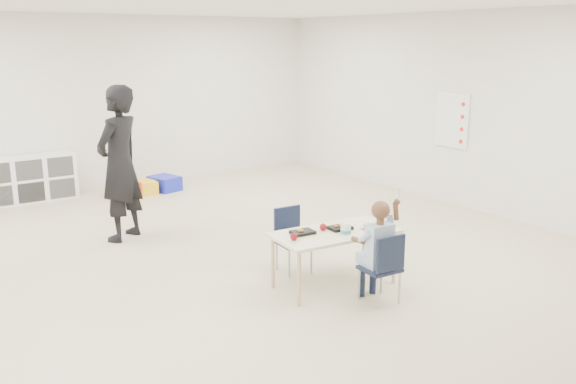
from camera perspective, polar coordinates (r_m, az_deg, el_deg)
room at (r=6.26m, az=-4.77°, el=4.90°), size 9.00×9.02×2.80m
table at (r=6.09m, az=4.34°, el=-6.19°), size 1.28×0.72×0.57m
chair_near at (r=5.76m, az=8.59°, el=-6.96°), size 0.35×0.33×0.68m
chair_far at (r=6.41m, az=0.56°, el=-4.60°), size 0.35×0.33×0.68m
child at (r=5.69m, az=8.66°, el=-5.12°), size 0.49×0.49×1.07m
lunch_tray_near at (r=6.06m, az=4.90°, el=-3.35°), size 0.23×0.18×0.03m
lunch_tray_far at (r=5.90m, az=1.38°, el=-3.79°), size 0.23×0.18×0.03m
milk_carton at (r=5.91m, az=5.42°, el=-3.49°), size 0.08×0.08×0.10m
bread_roll at (r=6.08m, az=7.50°, el=-3.20°), size 0.09×0.09×0.07m
apple_near at (r=6.00m, az=3.30°, el=-3.30°), size 0.07×0.07×0.07m
apple_far at (r=5.71m, az=0.55°, el=-4.19°), size 0.07×0.07×0.07m
cubby_shelf at (r=10.02m, az=-23.20°, el=1.13°), size 1.40×0.40×0.70m
rules_poster at (r=9.31m, az=15.08°, el=6.51°), size 0.02×0.60×0.80m
adult at (r=7.61m, az=-15.49°, el=2.56°), size 0.82×0.76×1.89m
bin_red at (r=9.92m, az=-15.07°, el=0.30°), size 0.39×0.50×0.24m
bin_yellow at (r=10.02m, az=-13.26°, el=0.45°), size 0.36×0.45×0.21m
bin_blue at (r=10.16m, az=-11.47°, el=0.81°), size 0.48×0.55×0.23m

